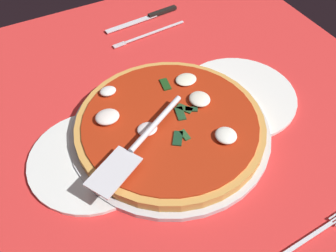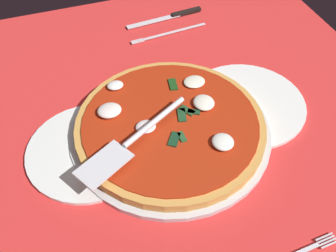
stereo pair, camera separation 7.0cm
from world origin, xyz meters
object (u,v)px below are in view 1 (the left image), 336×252
(dinner_plate_left, at_px, (92,159))
(pizza, at_px, (168,125))
(pizza_server, at_px, (137,144))
(dinner_plate_right, at_px, (238,96))
(place_setting_far, at_px, (149,26))

(dinner_plate_left, relative_size, pizza, 0.64)
(dinner_plate_left, relative_size, pizza_server, 1.00)
(pizza_server, bearing_deg, dinner_plate_left, -60.67)
(pizza, distance_m, pizza_server, 0.09)
(dinner_plate_right, distance_m, place_setting_far, 0.31)
(dinner_plate_right, xyz_separation_m, pizza, (-0.17, -0.02, 0.02))
(dinner_plate_right, height_order, pizza_server, pizza_server)
(place_setting_far, bearing_deg, pizza_server, 56.99)
(dinner_plate_left, xyz_separation_m, pizza_server, (0.07, -0.04, 0.05))
(pizza, relative_size, pizza_server, 1.56)
(pizza_server, bearing_deg, dinner_plate_right, 163.23)
(dinner_plate_right, bearing_deg, dinner_plate_left, -177.98)
(dinner_plate_left, distance_m, dinner_plate_right, 0.31)
(pizza_server, xyz_separation_m, place_setting_far, (0.19, 0.36, -0.05))
(dinner_plate_right, bearing_deg, pizza, -173.55)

